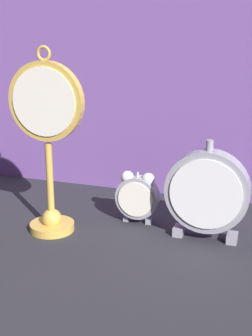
{
  "coord_description": "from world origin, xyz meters",
  "views": [
    {
      "loc": [
        0.29,
        -0.77,
        0.4
      ],
      "look_at": [
        0.0,
        0.08,
        0.13
      ],
      "focal_mm": 50.0,
      "sensor_mm": 36.0,
      "label": 1
    }
  ],
  "objects": [
    {
      "name": "alarm_clock_twin_bell",
      "position": [
        0.01,
        0.12,
        0.06
      ],
      "size": [
        0.09,
        0.03,
        0.11
      ],
      "color": "gray",
      "rests_on": "ground_plane"
    },
    {
      "name": "fabric_backdrop_drape",
      "position": [
        0.0,
        0.33,
        0.29
      ],
      "size": [
        1.42,
        0.01,
        0.58
      ],
      "primitive_type": "cube",
      "color": "#6B478E",
      "rests_on": "ground_plane"
    },
    {
      "name": "pocket_watch_on_stand",
      "position": [
        -0.14,
        0.03,
        0.19
      ],
      "size": [
        0.15,
        0.09,
        0.37
      ],
      "color": "gold",
      "rests_on": "ground_plane"
    },
    {
      "name": "ground_plane",
      "position": [
        0.0,
        0.0,
        0.0
      ],
      "size": [
        4.0,
        4.0,
        0.0
      ],
      "primitive_type": "plane",
      "color": "#232328"
    },
    {
      "name": "mantel_clock_silver",
      "position": [
        0.16,
        0.09,
        0.1
      ],
      "size": [
        0.16,
        0.04,
        0.2
      ],
      "color": "gray",
      "rests_on": "ground_plane"
    }
  ]
}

